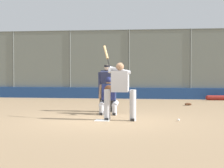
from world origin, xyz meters
name	(u,v)px	position (x,y,z in m)	size (l,w,h in m)	color
ground_plane	(102,120)	(0.00, 0.00, 0.00)	(160.00, 160.00, 0.00)	#9E7F5B
home_plate_marker	(102,120)	(0.00, 0.00, 0.01)	(0.43, 0.43, 0.01)	white
backstop_fence	(129,62)	(0.00, -8.99, 1.93)	(19.43, 0.08, 3.68)	#515651
padding_wall	(129,93)	(0.00, -8.89, 0.29)	(18.97, 0.18, 0.58)	navy
bleachers_beyond	(154,86)	(-1.29, -11.84, 0.59)	(13.55, 3.05, 1.80)	slate
batter_at_plate	(120,89)	(-0.51, -0.07, 0.94)	(1.05, 0.63, 2.25)	#B7B7BC
catcher_behind_plate	(109,95)	(0.04, -1.57, 0.66)	(0.67, 0.77, 1.27)	#B7B7BC
umpire_home	(107,87)	(0.19, -2.36, 0.91)	(0.69, 0.43, 1.69)	#333333
fielding_glove_on_dirt	(188,104)	(-2.85, -5.31, 0.05)	(0.30, 0.23, 0.11)	#56331E
baseball_loose	(179,120)	(-2.23, -0.14, 0.04)	(0.07, 0.07, 0.07)	white
equipment_bag_dugout_side	(218,98)	(-4.52, -8.38, 0.12)	(1.20, 0.25, 0.25)	maroon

